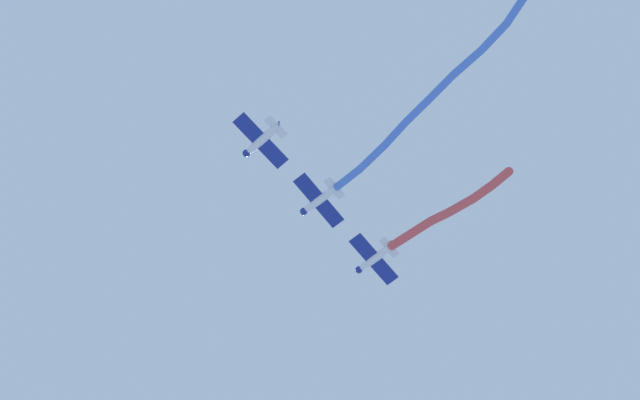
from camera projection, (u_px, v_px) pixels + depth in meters
airplane_lead at (374, 259)px, 87.31m from camera, size 6.47×4.81×1.64m
smoke_trail_lead at (450, 210)px, 84.96m from camera, size 2.06×14.86×1.67m
airplane_left_wing at (319, 200)px, 85.29m from camera, size 6.47×4.81×1.64m
smoke_trail_left_wing at (431, 98)px, 81.63m from camera, size 4.59×26.05×1.67m
airplane_right_wing at (261, 140)px, 82.72m from camera, size 6.53×4.87×1.64m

